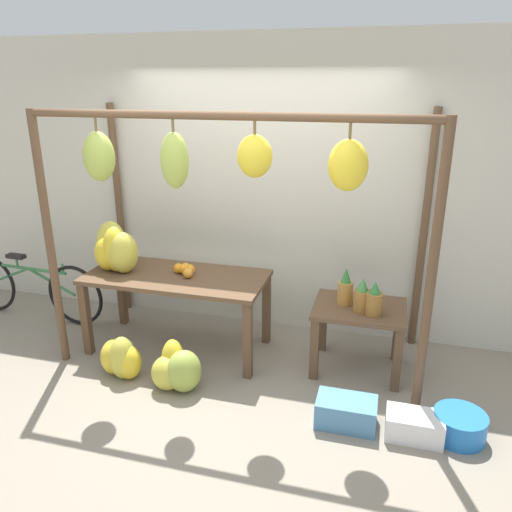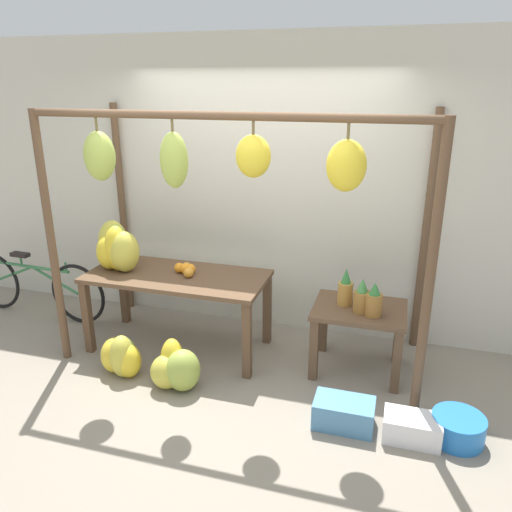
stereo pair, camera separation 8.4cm
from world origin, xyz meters
The scene contains 14 objects.
ground_plane centered at (0.00, 0.00, 0.00)m, with size 20.00×20.00×0.00m, color gray.
shop_wall_back centered at (0.00, 1.35, 1.40)m, with size 8.00×0.08×2.80m.
stall_awning centered at (-0.01, 0.31, 1.62)m, with size 3.10×1.29×2.18m.
display_table_main centered at (-0.60, 0.59, 0.63)m, with size 1.62×0.73×0.73m.
display_table_side centered at (1.03, 0.66, 0.46)m, with size 0.76×0.60×0.59m.
banana_pile_on_table centered at (-1.18, 0.57, 0.93)m, with size 0.51×0.44×0.44m.
orange_pile centered at (-0.53, 0.64, 0.78)m, with size 0.22×0.21×0.09m.
pineapple_cluster centered at (1.03, 0.60, 0.72)m, with size 0.37×0.28×0.32m.
banana_pile_ground_left centered at (-0.87, 0.01, 0.17)m, with size 0.44×0.34×0.38m.
banana_pile_ground_right centered at (-0.36, -0.03, 0.17)m, with size 0.47×0.40×0.40m.
fruit_crate_white centered at (1.02, -0.13, 0.10)m, with size 0.43×0.26×0.20m.
blue_bucket centered at (1.80, -0.06, 0.09)m, with size 0.36×0.36×0.19m.
parked_bicycle centered at (-2.35, 0.78, 0.34)m, with size 1.73×0.12×0.69m.
fruit_crate_purple centered at (1.50, -0.14, 0.09)m, with size 0.39×0.24×0.18m.
Camera 1 is at (1.19, -3.24, 2.37)m, focal length 35.00 mm.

